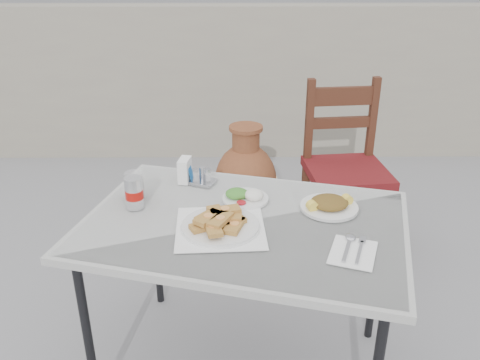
{
  "coord_description": "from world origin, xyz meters",
  "views": [
    {
      "loc": [
        0.05,
        -1.55,
        1.63
      ],
      "look_at": [
        0.07,
        0.12,
        0.85
      ],
      "focal_mm": 38.0,
      "sensor_mm": 36.0,
      "label": 1
    }
  ],
  "objects_px": {
    "soda_can": "(134,193)",
    "terracotta_urn": "(246,182)",
    "napkin_holder": "(185,170)",
    "pide_plate": "(220,221)",
    "chair": "(345,167)",
    "cola_glass": "(135,186)",
    "cafe_table": "(244,232)",
    "salad_chopped_plate": "(329,204)",
    "condiment_caddy": "(202,178)",
    "salad_rice_plate": "(245,196)"
  },
  "relations": [
    {
      "from": "soda_can",
      "to": "terracotta_urn",
      "type": "height_order",
      "value": "soda_can"
    },
    {
      "from": "napkin_holder",
      "to": "terracotta_urn",
      "type": "height_order",
      "value": "napkin_holder"
    },
    {
      "from": "napkin_holder",
      "to": "pide_plate",
      "type": "bearing_deg",
      "value": -58.22
    },
    {
      "from": "chair",
      "to": "pide_plate",
      "type": "bearing_deg",
      "value": -128.98
    },
    {
      "from": "terracotta_urn",
      "to": "cola_glass",
      "type": "bearing_deg",
      "value": -115.12
    },
    {
      "from": "cafe_table",
      "to": "pide_plate",
      "type": "bearing_deg",
      "value": -146.89
    },
    {
      "from": "salad_chopped_plate",
      "to": "napkin_holder",
      "type": "distance_m",
      "value": 0.62
    },
    {
      "from": "cafe_table",
      "to": "cola_glass",
      "type": "distance_m",
      "value": 0.48
    },
    {
      "from": "cola_glass",
      "to": "cafe_table",
      "type": "bearing_deg",
      "value": -24.05
    },
    {
      "from": "napkin_holder",
      "to": "salad_chopped_plate",
      "type": "bearing_deg",
      "value": -13.98
    },
    {
      "from": "cafe_table",
      "to": "condiment_caddy",
      "type": "height_order",
      "value": "condiment_caddy"
    },
    {
      "from": "condiment_caddy",
      "to": "pide_plate",
      "type": "bearing_deg",
      "value": -77.04
    },
    {
      "from": "condiment_caddy",
      "to": "terracotta_urn",
      "type": "relative_size",
      "value": 0.19
    },
    {
      "from": "pide_plate",
      "to": "salad_rice_plate",
      "type": "height_order",
      "value": "pide_plate"
    },
    {
      "from": "cafe_table",
      "to": "condiment_caddy",
      "type": "distance_m",
      "value": 0.37
    },
    {
      "from": "salad_chopped_plate",
      "to": "soda_can",
      "type": "bearing_deg",
      "value": 178.69
    },
    {
      "from": "salad_chopped_plate",
      "to": "chair",
      "type": "bearing_deg",
      "value": 73.99
    },
    {
      "from": "terracotta_urn",
      "to": "cafe_table",
      "type": "bearing_deg",
      "value": -91.41
    },
    {
      "from": "pide_plate",
      "to": "soda_can",
      "type": "bearing_deg",
      "value": 154.03
    },
    {
      "from": "cola_glass",
      "to": "soda_can",
      "type": "bearing_deg",
      "value": -79.79
    },
    {
      "from": "condiment_caddy",
      "to": "terracotta_urn",
      "type": "bearing_deg",
      "value": 76.85
    },
    {
      "from": "pide_plate",
      "to": "napkin_holder",
      "type": "bearing_deg",
      "value": 112.05
    },
    {
      "from": "chair",
      "to": "terracotta_urn",
      "type": "bearing_deg",
      "value": 153.32
    },
    {
      "from": "pide_plate",
      "to": "chair",
      "type": "xyz_separation_m",
      "value": [
        0.66,
        1.02,
        -0.24
      ]
    },
    {
      "from": "cola_glass",
      "to": "napkin_holder",
      "type": "height_order",
      "value": "cola_glass"
    },
    {
      "from": "soda_can",
      "to": "cola_glass",
      "type": "relative_size",
      "value": 1.18
    },
    {
      "from": "pide_plate",
      "to": "cafe_table",
      "type": "bearing_deg",
      "value": 33.11
    },
    {
      "from": "salad_rice_plate",
      "to": "salad_chopped_plate",
      "type": "height_order",
      "value": "salad_chopped_plate"
    },
    {
      "from": "cafe_table",
      "to": "terracotta_urn",
      "type": "height_order",
      "value": "cafe_table"
    },
    {
      "from": "cafe_table",
      "to": "pide_plate",
      "type": "relative_size",
      "value": 4.04
    },
    {
      "from": "salad_chopped_plate",
      "to": "salad_rice_plate",
      "type": "bearing_deg",
      "value": 166.82
    },
    {
      "from": "salad_chopped_plate",
      "to": "condiment_caddy",
      "type": "height_order",
      "value": "condiment_caddy"
    },
    {
      "from": "cafe_table",
      "to": "soda_can",
      "type": "bearing_deg",
      "value": 165.76
    },
    {
      "from": "cafe_table",
      "to": "cola_glass",
      "type": "height_order",
      "value": "cola_glass"
    },
    {
      "from": "terracotta_urn",
      "to": "soda_can",
      "type": "bearing_deg",
      "value": -112.59
    },
    {
      "from": "salad_chopped_plate",
      "to": "cola_glass",
      "type": "bearing_deg",
      "value": 172.19
    },
    {
      "from": "cafe_table",
      "to": "soda_can",
      "type": "height_order",
      "value": "soda_can"
    },
    {
      "from": "salad_chopped_plate",
      "to": "terracotta_urn",
      "type": "xyz_separation_m",
      "value": [
        -0.3,
        1.08,
        -0.42
      ]
    },
    {
      "from": "terracotta_urn",
      "to": "salad_rice_plate",
      "type": "bearing_deg",
      "value": -91.31
    },
    {
      "from": "napkin_holder",
      "to": "chair",
      "type": "bearing_deg",
      "value": 46.99
    },
    {
      "from": "cafe_table",
      "to": "napkin_holder",
      "type": "xyz_separation_m",
      "value": [
        -0.24,
        0.34,
        0.1
      ]
    },
    {
      "from": "napkin_holder",
      "to": "condiment_caddy",
      "type": "distance_m",
      "value": 0.08
    },
    {
      "from": "salad_chopped_plate",
      "to": "napkin_holder",
      "type": "relative_size",
      "value": 2.17
    },
    {
      "from": "cola_glass",
      "to": "terracotta_urn",
      "type": "xyz_separation_m",
      "value": [
        0.46,
        0.98,
        -0.45
      ]
    },
    {
      "from": "salad_rice_plate",
      "to": "condiment_caddy",
      "type": "relative_size",
      "value": 1.45
    },
    {
      "from": "salad_rice_plate",
      "to": "terracotta_urn",
      "type": "height_order",
      "value": "salad_rice_plate"
    },
    {
      "from": "condiment_caddy",
      "to": "salad_chopped_plate",
      "type": "bearing_deg",
      "value": -24.73
    },
    {
      "from": "pide_plate",
      "to": "chair",
      "type": "distance_m",
      "value": 1.24
    },
    {
      "from": "napkin_holder",
      "to": "terracotta_urn",
      "type": "bearing_deg",
      "value": 81.54
    },
    {
      "from": "cafe_table",
      "to": "soda_can",
      "type": "distance_m",
      "value": 0.44
    }
  ]
}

